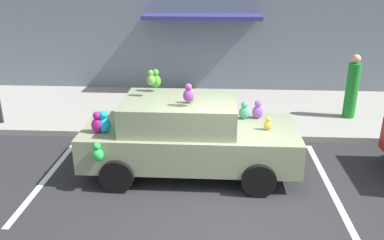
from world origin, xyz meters
TOP-DOWN VIEW (x-y plane):
  - ground_plane at (0.00, 0.00)m, footprint 60.00×60.00m
  - sidewalk at (0.00, 5.00)m, footprint 24.00×4.00m
  - parking_stripe_front at (1.81, 1.00)m, footprint 0.12×3.60m
  - parking_stripe_rear at (-3.76, 1.00)m, footprint 0.12×3.60m
  - plush_covered_car at (-0.98, 1.38)m, footprint 4.22×2.04m
  - teddy_bear_on_sidewalk at (-1.45, 3.99)m, footprint 0.30×0.25m
  - pedestrian_near_shopfront at (3.20, 4.49)m, footprint 0.32×0.32m

SIDE VIEW (x-z plane):
  - ground_plane at x=0.00m, z-range 0.00..0.00m
  - parking_stripe_front at x=1.81m, z-range 0.00..0.01m
  - parking_stripe_rear at x=-3.76m, z-range 0.00..0.01m
  - sidewalk at x=0.00m, z-range 0.00..0.15m
  - teddy_bear_on_sidewalk at x=-1.45m, z-range 0.13..0.70m
  - plush_covered_car at x=-0.98m, z-range -0.24..1.84m
  - pedestrian_near_shopfront at x=3.20m, z-range 0.10..1.80m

